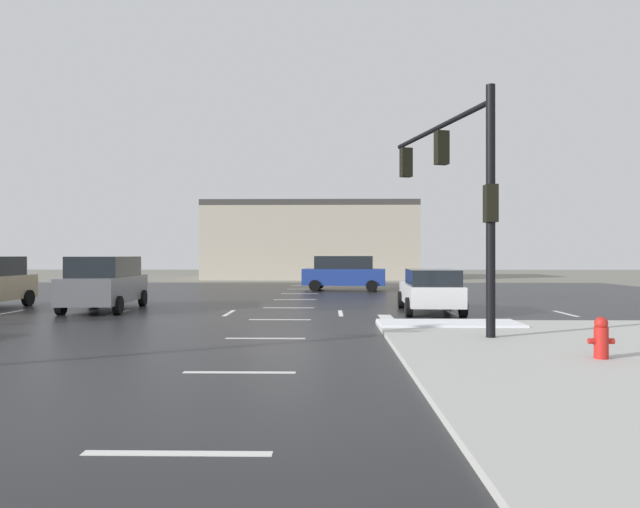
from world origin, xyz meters
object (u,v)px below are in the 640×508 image
object	(u,v)px
fire_hydrant	(601,338)
traffic_signal_mast	(458,177)
suv_grey	(105,282)
suv_blue	(344,272)
sedan_white	(430,290)

from	to	relation	value
fire_hydrant	traffic_signal_mast	bearing A→B (deg)	112.05
suv_grey	suv_blue	bearing A→B (deg)	-42.61
fire_hydrant	suv_blue	world-z (taller)	suv_blue
traffic_signal_mast	sedan_white	bearing A→B (deg)	-17.07
suv_grey	traffic_signal_mast	bearing A→B (deg)	-120.57
traffic_signal_mast	fire_hydrant	bearing A→B (deg)	-172.84
traffic_signal_mast	suv_blue	distance (m)	18.16
suv_blue	traffic_signal_mast	bearing A→B (deg)	104.01
suv_grey	sedan_white	world-z (taller)	suv_grey
suv_grey	suv_blue	size ratio (longest dim) A/B	0.99
sedan_white	suv_blue	distance (m)	12.85
sedan_white	suv_grey	bearing A→B (deg)	88.91
suv_grey	sedan_white	xyz separation A→B (m)	(12.11, -0.75, -0.24)
fire_hydrant	suv_blue	xyz separation A→B (m)	(-4.28, 21.94, 0.55)
traffic_signal_mast	suv_blue	bearing A→B (deg)	-6.64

